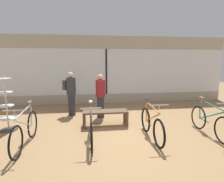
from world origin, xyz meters
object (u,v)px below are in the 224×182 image
object	(u,v)px
bicycle_far_left	(25,130)
bicycle_far_right	(210,122)
accessory_rack	(7,108)
customer_by_window	(100,95)
customer_near_rack	(71,92)
display_bench	(105,114)
bicycle_left	(91,128)
bicycle_right	(151,124)

from	to	relation	value
bicycle_far_left	bicycle_far_right	bearing A→B (deg)	0.19
accessory_rack	customer_by_window	size ratio (longest dim) A/B	1.04
customer_near_rack	customer_by_window	xyz separation A→B (m)	(1.08, -0.41, -0.06)
bicycle_far_left	accessory_rack	world-z (taller)	accessory_rack
bicycle_far_right	bicycle_far_left	bearing A→B (deg)	-179.81
bicycle_far_right	display_bench	size ratio (longest dim) A/B	1.24
bicycle_far_right	accessory_rack	bearing A→B (deg)	168.96
bicycle_far_left	bicycle_left	world-z (taller)	bicycle_far_left
bicycle_far_right	display_bench	bearing A→B (deg)	158.44
bicycle_left	customer_by_window	distance (m)	2.04
bicycle_far_left	accessory_rack	size ratio (longest dim) A/B	1.10
bicycle_left	display_bench	bearing A→B (deg)	67.25
accessory_rack	customer_by_window	xyz separation A→B (m)	(2.80, 0.86, 0.15)
display_bench	accessory_rack	bearing A→B (deg)	179.82
bicycle_far_left	bicycle_far_right	distance (m)	4.78
customer_by_window	bicycle_left	bearing A→B (deg)	-100.52
display_bench	customer_near_rack	xyz separation A→B (m)	(-1.17, 1.28, 0.48)
accessory_rack	bicycle_left	bearing A→B (deg)	-24.13
bicycle_left	display_bench	distance (m)	1.17
display_bench	customer_near_rack	world-z (taller)	customer_near_rack
bicycle_right	customer_by_window	distance (m)	2.34
bicycle_far_left	customer_near_rack	distance (m)	2.58
accessory_rack	customer_near_rack	size ratio (longest dim) A/B	1.00
accessory_rack	display_bench	xyz separation A→B (m)	(2.89, -0.01, -0.28)
bicycle_left	display_bench	size ratio (longest dim) A/B	1.18
bicycle_left	customer_near_rack	size ratio (longest dim) A/B	1.01
accessory_rack	customer_near_rack	world-z (taller)	accessory_rack
bicycle_far_right	bicycle_right	bearing A→B (deg)	179.51
bicycle_right	customer_by_window	xyz separation A→B (m)	(-1.21, 1.95, 0.44)
customer_by_window	bicycle_far_right	bearing A→B (deg)	-34.47
bicycle_far_right	display_bench	xyz separation A→B (m)	(-2.77, 1.09, 0.00)
bicycle_far_left	customer_near_rack	world-z (taller)	customer_near_rack
display_bench	bicycle_far_right	bearing A→B (deg)	-21.56
bicycle_right	bicycle_far_right	bearing A→B (deg)	-0.49
bicycle_right	customer_by_window	world-z (taller)	customer_by_window
bicycle_right	bicycle_far_right	world-z (taller)	bicycle_right
bicycle_far_right	customer_near_rack	distance (m)	4.63
bicycle_far_left	display_bench	world-z (taller)	bicycle_far_left
bicycle_left	bicycle_right	world-z (taller)	bicycle_right
display_bench	customer_near_rack	distance (m)	1.80
bicycle_far_left	bicycle_right	world-z (taller)	bicycle_far_left
bicycle_left	accessory_rack	world-z (taller)	accessory_rack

